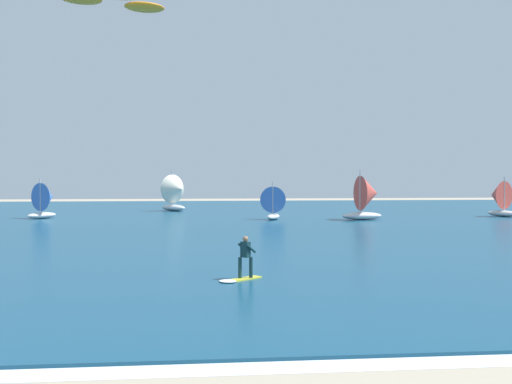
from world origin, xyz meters
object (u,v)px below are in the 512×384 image
Objects in this scene: kitesurfer at (242,264)px; sailboat_far_left at (368,197)px; sailboat_trailing at (46,200)px; sailboat_near_shore at (499,198)px; sailboat_center_horizon at (176,192)px; sailboat_anchored_offshore at (274,202)px.

sailboat_far_left reaches higher than kitesurfer.
sailboat_trailing is (-30.21, 5.29, -0.35)m from sailboat_far_left.
sailboat_near_shore is at bearing -2.31° from sailboat_trailing.
sailboat_trailing is at bearing 113.15° from kitesurfer.
sailboat_near_shore reaches higher than kitesurfer.
sailboat_center_horizon is 16.57m from sailboat_trailing.
sailboat_far_left is at bearing -42.50° from sailboat_center_horizon.
kitesurfer is 48.79m from sailboat_center_horizon.
sailboat_anchored_offshore is (5.70, 33.62, 0.98)m from kitesurfer.
sailboat_near_shore reaches higher than sailboat_anchored_offshore.
sailboat_near_shore is at bearing -21.82° from sailboat_center_horizon.
sailboat_center_horizon is (-9.51, 14.99, 0.61)m from sailboat_anchored_offshore.
sailboat_trailing is at bearing -137.30° from sailboat_center_horizon.
kitesurfer is at bearing -113.90° from sailboat_far_left.
sailboat_near_shore is 44.78m from sailboat_trailing.
sailboat_far_left is 30.67m from sailboat_trailing.
sailboat_far_left is at bearing 66.10° from kitesurfer.
kitesurfer is 0.46× the size of sailboat_near_shore.
sailboat_far_left is at bearing -10.17° from sailboat_anchored_offshore.
sailboat_center_horizon reaches higher than sailboat_anchored_offshore.
sailboat_center_horizon reaches higher than sailboat_far_left.
sailboat_far_left is (8.52, -1.53, 0.52)m from sailboat_anchored_offshore.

